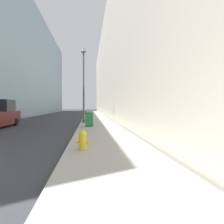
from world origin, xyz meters
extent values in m
cube|color=#9E998E|center=(5.38, 18.00, 0.08)|extent=(3.15, 60.00, 0.15)
cube|color=beige|center=(13.06, 26.00, 8.10)|extent=(12.00, 60.00, 16.20)
cylinder|color=yellow|center=(4.41, 2.04, 0.40)|extent=(0.25, 0.25, 0.49)
sphere|color=yellow|center=(4.41, 2.04, 0.69)|extent=(0.27, 0.27, 0.27)
cylinder|color=yellow|center=(4.41, 2.04, 0.77)|extent=(0.07, 0.07, 0.06)
cylinder|color=yellow|center=(4.41, 1.86, 0.42)|extent=(0.11, 0.12, 0.11)
cylinder|color=yellow|center=(4.22, 2.04, 0.42)|extent=(0.12, 0.09, 0.09)
cylinder|color=yellow|center=(4.59, 2.04, 0.42)|extent=(0.12, 0.09, 0.09)
cube|color=#1E7538|center=(4.62, 9.09, 0.65)|extent=(0.56, 0.60, 0.93)
cube|color=#16572A|center=(4.62, 9.09, 1.16)|extent=(0.58, 0.62, 0.08)
cylinder|color=black|center=(4.38, 9.35, 0.23)|extent=(0.05, 0.16, 0.16)
cylinder|color=black|center=(4.86, 9.35, 0.23)|extent=(0.05, 0.16, 0.16)
cylinder|color=#4C4C51|center=(4.13, 12.16, 0.28)|extent=(0.31, 0.31, 0.25)
cylinder|color=#4C4C51|center=(4.13, 12.16, 3.36)|extent=(0.16, 0.16, 6.43)
cone|color=#4C4C51|center=(4.13, 12.16, 6.81)|extent=(0.47, 0.47, 0.47)
cylinder|color=black|center=(-1.64, 11.80, 0.32)|extent=(0.24, 0.64, 0.64)
camera|label=1|loc=(4.65, -4.02, 1.65)|focal=28.00mm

